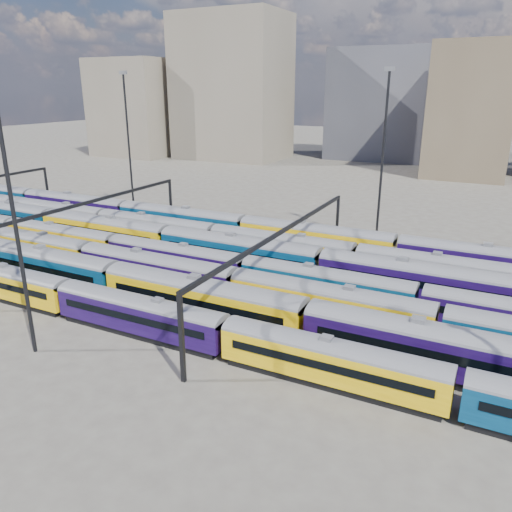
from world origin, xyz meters
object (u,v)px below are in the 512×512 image
at_px(rake_0, 66,293).
at_px(rake_1, 307,318).
at_px(rake_2, 156,268).
at_px(mast_2, 12,202).

xyz_separation_m(rake_0, rake_1, (24.92, 5.00, 0.47)).
distance_m(rake_0, rake_1, 25.42).
height_order(rake_0, rake_2, rake_2).
bearing_deg(rake_2, mast_2, -93.12).
height_order(rake_0, rake_1, rake_1).
relative_size(rake_2, mast_2, 4.13).
height_order(rake_1, mast_2, mast_2).
bearing_deg(mast_2, rake_1, 28.79).
relative_size(rake_0, mast_2, 4.49).
bearing_deg(rake_1, rake_0, -168.65).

